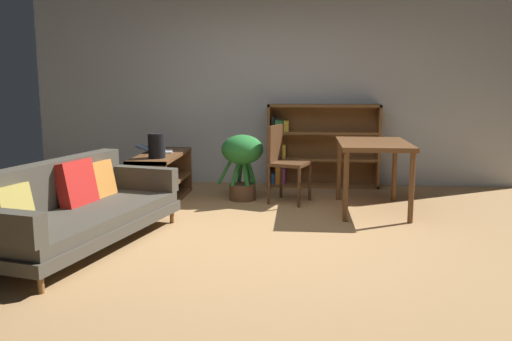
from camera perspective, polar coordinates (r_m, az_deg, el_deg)
ground_plane at (r=4.97m, az=0.33°, el=-7.19°), size 8.16×8.16×0.00m
back_wall_panel at (r=7.46m, az=2.04°, el=8.93°), size 6.80×0.10×2.70m
fabric_couch at (r=4.91m, az=-19.24°, el=-3.82°), size 1.33×2.23×0.74m
media_console at (r=6.49m, az=-10.17°, el=-0.81°), size 0.47×1.32×0.58m
open_laptop at (r=6.60m, az=-10.66°, el=2.17°), size 0.48×0.37×0.10m
desk_speaker at (r=6.09m, az=-10.67°, el=2.65°), size 0.19×0.19×0.28m
potted_floor_plant at (r=6.41m, az=-1.49°, el=1.39°), size 0.56×0.51×0.80m
dining_table at (r=6.00m, az=12.52°, el=2.17°), size 0.76×1.13×0.78m
dining_chair_near at (r=6.31m, az=3.05°, el=1.30°), size 0.53×0.55×0.92m
bookshelf at (r=7.33m, az=6.62°, el=2.64°), size 1.52×0.31×1.13m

